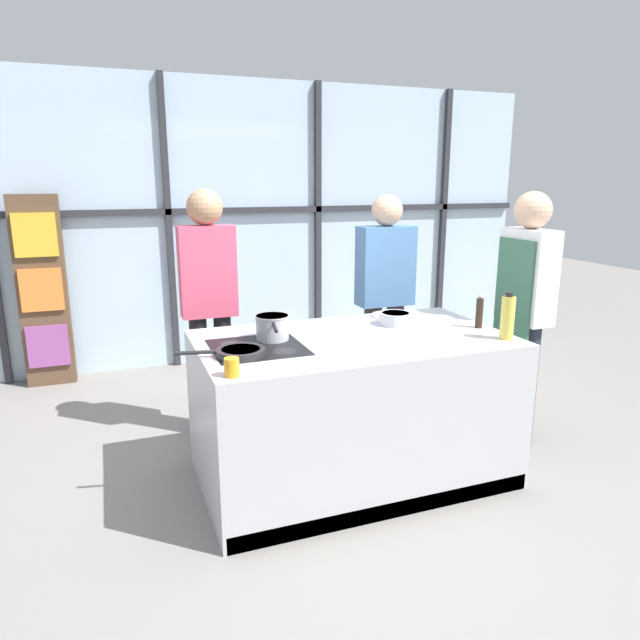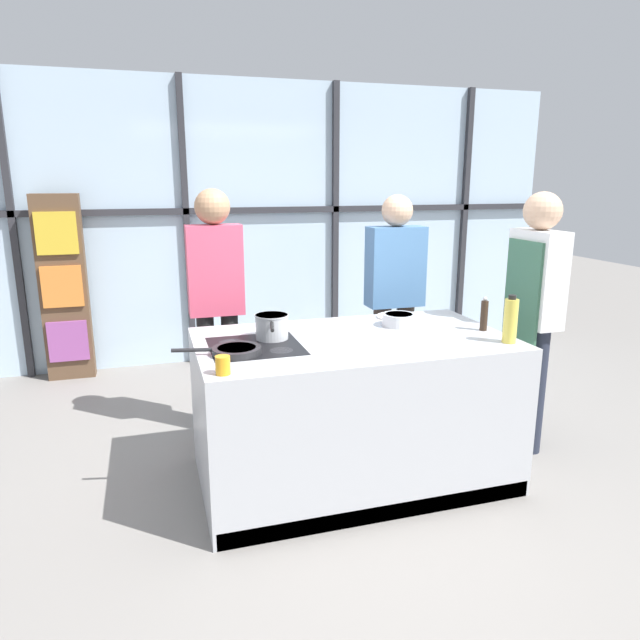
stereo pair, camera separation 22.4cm
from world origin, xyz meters
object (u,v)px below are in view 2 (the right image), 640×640
at_px(spectator_center_left, 395,291).
at_px(juice_glass_near, 223,365).
at_px(white_plate, 396,317).
at_px(mixing_bowl, 399,319).
at_px(oil_bottle, 510,320).
at_px(frying_pan, 235,350).
at_px(pepper_grinder, 484,315).
at_px(spectator_far_left, 216,293).
at_px(chef, 533,305).
at_px(saucepan, 272,326).

bearing_deg(spectator_center_left, juice_glass_near, 42.35).
relative_size(white_plate, mixing_bowl, 1.20).
bearing_deg(mixing_bowl, juice_glass_near, -152.84).
bearing_deg(white_plate, oil_bottle, -63.57).
height_order(white_plate, juice_glass_near, juice_glass_near).
bearing_deg(mixing_bowl, frying_pan, -164.27).
relative_size(mixing_bowl, pepper_grinder, 1.00).
relative_size(spectator_far_left, white_plate, 6.87).
bearing_deg(mixing_bowl, chef, -8.36).
bearing_deg(white_plate, frying_pan, -156.03).
bearing_deg(oil_bottle, spectator_center_left, 95.92).
bearing_deg(juice_glass_near, spectator_far_left, 84.41).
bearing_deg(chef, saucepan, 87.83).
relative_size(saucepan, mixing_bowl, 1.71).
height_order(spectator_center_left, mixing_bowl, spectator_center_left).
xyz_separation_m(spectator_center_left, frying_pan, (-1.43, -1.09, -0.05)).
bearing_deg(white_plate, mixing_bowl, -108.98).
relative_size(spectator_far_left, spectator_center_left, 1.03).
relative_size(frying_pan, oil_bottle, 1.70).
bearing_deg(juice_glass_near, spectator_center_left, 42.35).
height_order(spectator_far_left, oil_bottle, spectator_far_left).
bearing_deg(frying_pan, spectator_center_left, 37.28).
relative_size(saucepan, oil_bottle, 1.30).
bearing_deg(chef, spectator_far_left, 65.59).
xyz_separation_m(spectator_center_left, oil_bottle, (0.14, -1.32, 0.06)).
bearing_deg(white_plate, saucepan, -163.14).
distance_m(chef, juice_glass_near, 2.20).
relative_size(spectator_center_left, frying_pan, 3.60).
bearing_deg(spectator_far_left, mixing_bowl, 144.47).
height_order(chef, juice_glass_near, chef).
xyz_separation_m(pepper_grinder, juice_glass_near, (-1.68, -0.36, -0.05)).
distance_m(spectator_far_left, pepper_grinder, 1.86).
xyz_separation_m(chef, frying_pan, (-2.03, -0.18, -0.09)).
distance_m(frying_pan, juice_glass_near, 0.33).
xyz_separation_m(frying_pan, white_plate, (1.19, 0.53, -0.01)).
bearing_deg(oil_bottle, saucepan, 159.88).
distance_m(spectator_center_left, frying_pan, 1.80).
bearing_deg(saucepan, oil_bottle, -20.12).
xyz_separation_m(frying_pan, mixing_bowl, (1.11, 0.31, 0.02)).
xyz_separation_m(chef, spectator_far_left, (-2.00, 0.91, 0.02)).
distance_m(mixing_bowl, pepper_grinder, 0.53).
xyz_separation_m(frying_pan, pepper_grinder, (1.58, 0.05, 0.08)).
bearing_deg(pepper_grinder, white_plate, 129.23).
bearing_deg(spectator_far_left, spectator_center_left, 180.00).
bearing_deg(chef, white_plate, 67.55).
relative_size(oil_bottle, pepper_grinder, 1.31).
distance_m(chef, mixing_bowl, 0.93).
relative_size(saucepan, juice_glass_near, 3.99).
bearing_deg(oil_bottle, spectator_far_left, 139.30).
height_order(spectator_far_left, spectator_center_left, spectator_far_left).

